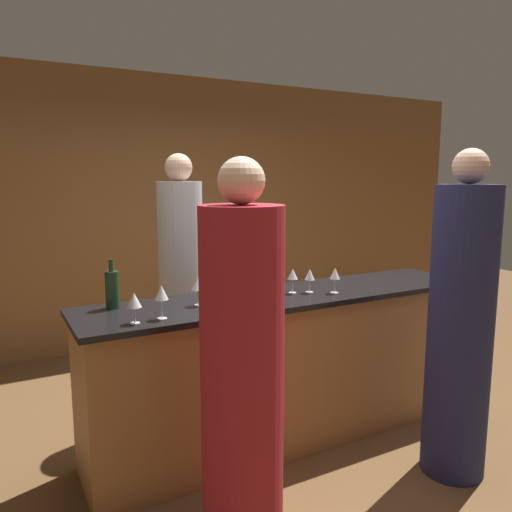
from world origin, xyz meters
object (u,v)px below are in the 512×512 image
wine_bottle_0 (278,285)px  wine_bottle_1 (112,289)px  bartender (182,295)px  ice_bucket (227,284)px  guest_1 (242,373)px  guest_0 (460,328)px

wine_bottle_0 → wine_bottle_1: 0.97m
bartender → ice_bucket: (0.08, -0.60, 0.19)m
wine_bottle_1 → guest_1: bearing=-67.1°
guest_0 → wine_bottle_1: size_ratio=6.63×
ice_bucket → guest_1: bearing=-110.5°
guest_0 → wine_bottle_1: guest_0 is taller
bartender → wine_bottle_0: size_ratio=6.36×
wine_bottle_0 → guest_1: bearing=-133.9°
guest_1 → wine_bottle_0: guest_1 is taller
guest_1 → wine_bottle_0: size_ratio=6.11×
wine_bottle_0 → ice_bucket: size_ratio=1.68×
bartender → ice_bucket: 0.64m
guest_0 → guest_1: (-1.37, 0.08, -0.04)m
wine_bottle_0 → wine_bottle_1: size_ratio=1.05×
guest_1 → wine_bottle_0: bearing=46.1°
guest_1 → wine_bottle_1: size_ratio=6.39×
wine_bottle_1 → ice_bucket: 0.69m
bartender → ice_bucket: bartender is taller
guest_0 → ice_bucket: 1.41m
bartender → guest_1: 1.43m
guest_0 → wine_bottle_0: 1.08m
bartender → guest_1: (-0.22, -1.41, -0.05)m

